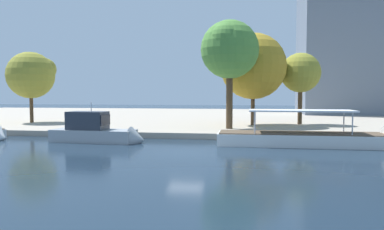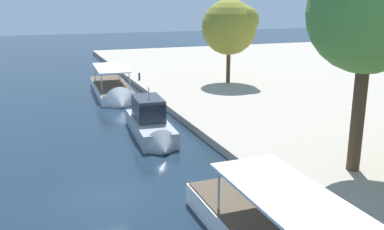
% 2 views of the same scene
% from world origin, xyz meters
% --- Properties ---
extents(ground_plane, '(220.00, 220.00, 0.00)m').
position_xyz_m(ground_plane, '(0.00, 0.00, 0.00)').
color(ground_plane, '#192838').
extents(tour_boat_0, '(13.16, 3.95, 4.00)m').
position_xyz_m(tour_boat_0, '(-23.16, 4.82, 0.38)').
color(tour_boat_0, white).
rests_on(tour_boat_0, ground_plane).
extents(motor_yacht_1, '(8.48, 2.85, 4.31)m').
position_xyz_m(motor_yacht_1, '(-8.55, 4.79, 0.70)').
color(motor_yacht_1, '#9EA3A8').
rests_on(motor_yacht_1, ground_plane).
extents(mooring_bollard_0, '(0.25, 0.25, 0.83)m').
position_xyz_m(mooring_bollard_0, '(-27.90, 8.71, 1.01)').
color(mooring_bollard_0, '#2D2D33').
rests_on(mooring_bollard_0, dock_promenade).
extents(tree_0, '(5.92, 5.92, 8.98)m').
position_xyz_m(tree_0, '(-22.91, 17.85, 6.51)').
color(tree_0, '#4C3823').
rests_on(tree_0, dock_promenade).
extents(tree_4, '(6.06, 6.06, 11.29)m').
position_xyz_m(tree_4, '(2.30, 12.83, 8.76)').
color(tree_4, '#4C3823').
rests_on(tree_4, dock_promenade).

